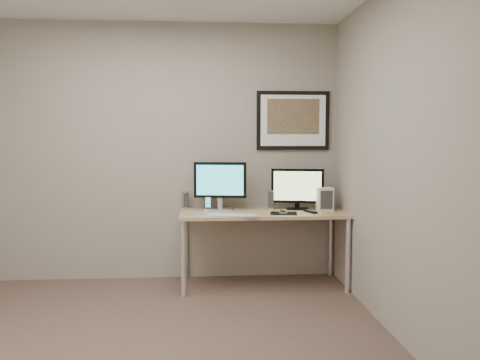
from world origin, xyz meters
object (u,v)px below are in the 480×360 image
(phone_dock, at_px, (208,203))
(fan_unit, at_px, (325,199))
(monitor_tv, at_px, (297,188))
(keyboard, at_px, (233,215))
(framed_art, at_px, (293,120))
(monitor_large, at_px, (220,183))
(speaker_right, at_px, (271,200))
(desk, at_px, (263,218))
(speaker_left, at_px, (185,200))

(phone_dock, distance_m, fan_unit, 1.15)
(monitor_tv, height_order, keyboard, monitor_tv)
(framed_art, relative_size, monitor_large, 1.44)
(monitor_large, xyz_separation_m, speaker_right, (0.52, 0.03, -0.17))
(keyboard, height_order, fan_unit, fan_unit)
(framed_art, xyz_separation_m, monitor_large, (-0.76, -0.20, -0.63))
(monitor_large, bearing_deg, speaker_right, 12.07)
(speaker_right, bearing_deg, keyboard, -118.89)
(desk, relative_size, phone_dock, 11.24)
(speaker_right, height_order, fan_unit, fan_unit)
(speaker_left, relative_size, speaker_right, 0.90)
(keyboard, distance_m, fan_unit, 0.96)
(framed_art, distance_m, keyboard, 1.26)
(speaker_left, height_order, speaker_right, speaker_right)
(keyboard, bearing_deg, monitor_tv, 39.37)
(monitor_large, height_order, keyboard, monitor_large)
(desk, xyz_separation_m, monitor_large, (-0.41, 0.14, 0.33))
(framed_art, bearing_deg, keyboard, -136.98)
(phone_dock, bearing_deg, framed_art, 5.72)
(framed_art, height_order, monitor_large, framed_art)
(desk, distance_m, keyboard, 0.42)
(speaker_right, bearing_deg, desk, -109.07)
(desk, height_order, monitor_tv, monitor_tv)
(monitor_large, height_order, speaker_right, monitor_large)
(monitor_tv, relative_size, speaker_left, 3.01)
(monitor_tv, height_order, fan_unit, monitor_tv)
(framed_art, bearing_deg, desk, -136.54)
(desk, distance_m, speaker_left, 0.82)
(framed_art, height_order, speaker_right, framed_art)
(framed_art, relative_size, monitor_tv, 1.46)
(monitor_large, height_order, phone_dock, monitor_large)
(framed_art, bearing_deg, speaker_left, -177.39)
(speaker_right, bearing_deg, fan_unit, -4.87)
(desk, xyz_separation_m, speaker_left, (-0.76, 0.28, 0.15))
(monitor_tv, bearing_deg, phone_dock, -168.84)
(speaker_left, relative_size, fan_unit, 0.74)
(monitor_tv, distance_m, phone_dock, 0.90)
(monitor_tv, bearing_deg, speaker_right, 177.11)
(fan_unit, bearing_deg, speaker_right, 158.45)
(desk, height_order, speaker_right, speaker_right)
(speaker_left, height_order, keyboard, speaker_left)
(keyboard, bearing_deg, framed_art, 52.84)
(keyboard, bearing_deg, speaker_right, 57.00)
(phone_dock, bearing_deg, speaker_left, 136.44)
(speaker_left, distance_m, speaker_right, 0.87)
(fan_unit, bearing_deg, desk, 176.73)
(framed_art, xyz_separation_m, speaker_right, (-0.24, -0.17, -0.80))
(desk, height_order, monitor_large, monitor_large)
(keyboard, relative_size, fan_unit, 1.94)
(desk, xyz_separation_m, speaker_right, (0.11, 0.17, 0.16))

